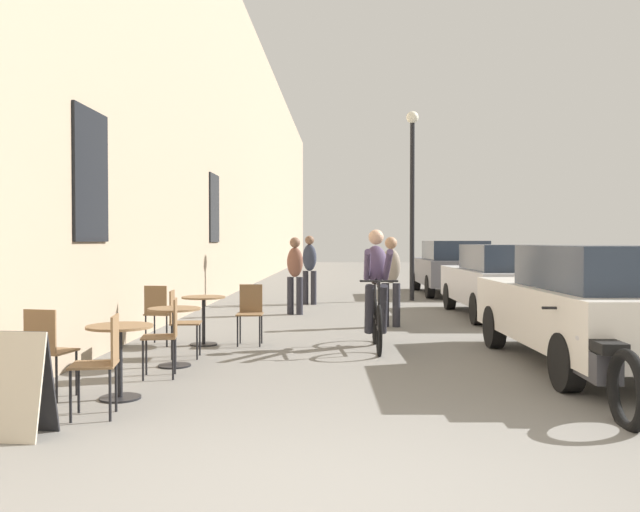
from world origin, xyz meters
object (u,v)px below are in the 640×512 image
(parked_car_second, at_px, (502,280))
(parked_motorcycle, at_px, (595,363))
(cafe_table_far, at_px, (204,310))
(pedestrian_near, at_px, (391,276))
(pedestrian_far, at_px, (310,266))
(cafe_chair_far_toward_street, at_px, (158,311))
(cafe_chair_far_toward_wall, at_px, (250,310))
(parked_car_nearest, at_px, (593,304))
(parked_car_third, at_px, (452,267))
(cafe_chair_near_toward_street, at_px, (47,347))
(sandwich_board_sign, at_px, (15,384))
(cyclist_on_bicycle, at_px, (376,292))
(cafe_chair_mid_toward_wall, at_px, (166,332))
(pedestrian_mid, at_px, (295,271))
(cafe_table_near, at_px, (120,346))
(cafe_chair_mid_toward_street, at_px, (180,319))
(cafe_table_mid, at_px, (174,324))
(cafe_chair_near_toward_wall, at_px, (103,358))
(street_lamp, at_px, (412,181))

(parked_car_second, height_order, parked_motorcycle, parked_car_second)
(cafe_table_far, xyz_separation_m, pedestrian_near, (2.92, 2.16, 0.39))
(pedestrian_far, height_order, parked_motorcycle, pedestrian_far)
(cafe_chair_far_toward_street, bearing_deg, cafe_chair_far_toward_wall, 6.45)
(cafe_chair_far_toward_wall, height_order, parked_car_nearest, parked_car_nearest)
(parked_car_third, bearing_deg, cafe_chair_far_toward_street, -121.65)
(cafe_chair_near_toward_street, xyz_separation_m, pedestrian_near, (3.71, 5.56, 0.39))
(sandwich_board_sign, bearing_deg, cyclist_on_bicycle, 55.37)
(cafe_chair_mid_toward_wall, xyz_separation_m, cafe_chair_far_toward_wall, (0.61, 2.38, 0.00))
(cafe_table_far, bearing_deg, pedestrian_mid, 75.50)
(cafe_table_near, xyz_separation_m, cyclist_on_bicycle, (2.65, 3.17, 0.29))
(cafe_table_far, xyz_separation_m, cafe_chair_far_toward_street, (-0.65, -0.08, -0.00))
(cafe_chair_mid_toward_street, xyz_separation_m, cyclist_on_bicycle, (2.63, 0.92, 0.29))
(pedestrian_near, relative_size, parked_car_third, 0.37)
(cafe_table_near, distance_m, cafe_chair_far_toward_wall, 3.49)
(cafe_table_near, height_order, sandwich_board_sign, sandwich_board_sign)
(cafe_chair_near_toward_street, relative_size, pedestrian_near, 0.55)
(cafe_chair_mid_toward_street, bearing_deg, parked_car_second, 42.03)
(cafe_table_far, height_order, parked_car_nearest, parked_car_nearest)
(pedestrian_far, relative_size, parked_car_nearest, 0.39)
(cafe_table_mid, bearing_deg, parked_car_nearest, 0.97)
(cafe_table_mid, bearing_deg, cafe_table_far, 89.91)
(cafe_chair_near_toward_wall, distance_m, cafe_chair_far_toward_wall, 4.11)
(street_lamp, xyz_separation_m, parked_car_third, (1.34, 1.96, -2.30))
(pedestrian_mid, bearing_deg, cyclist_on_bicycle, -70.49)
(cafe_chair_near_toward_street, height_order, cafe_chair_far_toward_street, same)
(cafe_chair_mid_toward_street, relative_size, cyclist_on_bicycle, 0.51)
(cafe_chair_near_toward_street, xyz_separation_m, cafe_chair_mid_toward_street, (0.71, 2.32, 0.00))
(cafe_chair_near_toward_wall, distance_m, cafe_chair_mid_toward_wall, 1.68)
(pedestrian_far, bearing_deg, parked_car_nearest, -63.77)
(cafe_table_mid, distance_m, parked_car_nearest, 5.11)
(cafe_chair_near_toward_wall, distance_m, parked_car_nearest, 5.67)
(cafe_chair_near_toward_street, xyz_separation_m, parked_car_nearest, (5.89, 1.82, 0.26))
(street_lamp, xyz_separation_m, parked_car_second, (1.43, -3.69, -2.35))
(cafe_table_far, distance_m, parked_car_third, 10.74)
(parked_motorcycle, bearing_deg, parked_car_second, 83.27)
(cafe_chair_far_toward_wall, bearing_deg, parked_car_second, 38.67)
(cyclist_on_bicycle, xyz_separation_m, parked_motorcycle, (1.88, -3.27, -0.41))
(pedestrian_mid, height_order, parked_car_nearest, pedestrian_mid)
(parked_car_second, bearing_deg, cafe_chair_far_toward_wall, -141.33)
(cafe_chair_near_toward_wall, relative_size, cafe_chair_far_toward_street, 1.00)
(cafe_chair_far_toward_street, xyz_separation_m, pedestrian_near, (3.58, 2.24, 0.39))
(pedestrian_near, distance_m, pedestrian_mid, 2.67)
(street_lamp, bearing_deg, pedestrian_far, -155.26)
(cyclist_on_bicycle, relative_size, parked_car_nearest, 0.41)
(cafe_table_far, xyz_separation_m, parked_car_second, (5.28, 3.75, 0.24))
(cafe_chair_mid_toward_street, relative_size, sandwich_board_sign, 1.07)
(cafe_table_near, distance_m, cafe_chair_near_toward_wall, 0.66)
(cyclist_on_bicycle, xyz_separation_m, pedestrian_mid, (-1.50, 4.22, 0.10))
(sandwich_board_sign, bearing_deg, cafe_chair_mid_toward_wall, 75.71)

